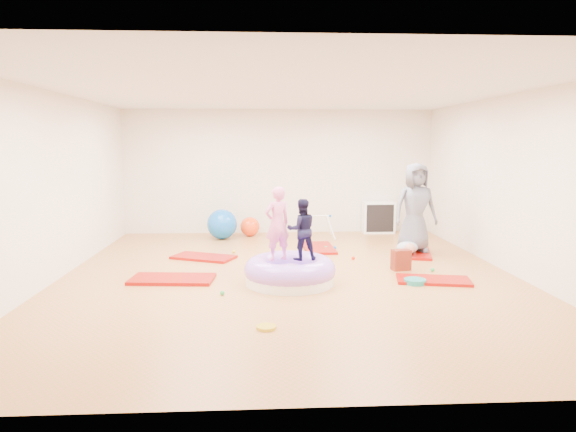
{
  "coord_description": "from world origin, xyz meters",
  "views": [
    {
      "loc": [
        -0.45,
        -7.72,
        2.03
      ],
      "look_at": [
        0.0,
        0.3,
        0.9
      ],
      "focal_mm": 32.0,
      "sensor_mm": 36.0,
      "label": 1
    }
  ],
  "objects": [
    {
      "name": "balance_disc",
      "position": [
        1.82,
        -0.54,
        0.04
      ],
      "size": [
        0.32,
        0.32,
        0.07
      ],
      "primitive_type": "cylinder",
      "color": "teal",
      "rests_on": "ground"
    },
    {
      "name": "ball_pit_balls",
      "position": [
        0.57,
        0.62,
        0.03
      ],
      "size": [
        3.34,
        3.04,
        0.06
      ],
      "color": "blue",
      "rests_on": "ground"
    },
    {
      "name": "backpack",
      "position": [
        1.83,
        0.29,
        0.17
      ],
      "size": [
        0.32,
        0.23,
        0.34
      ],
      "primitive_type": "cube",
      "rotation": [
        0.0,
        0.0,
        0.2
      ],
      "color": "#B92E14",
      "rests_on": "ground"
    },
    {
      "name": "gym_mat_right",
      "position": [
        2.13,
        -0.43,
        0.02
      ],
      "size": [
        1.15,
        0.73,
        0.04
      ],
      "primitive_type": "cube",
      "rotation": [
        0.0,
        0.0,
        -0.2
      ],
      "color": "#A10B0B",
      "rests_on": "ground"
    },
    {
      "name": "exercise_ball_orange",
      "position": [
        -0.67,
        3.54,
        0.21
      ],
      "size": [
        0.43,
        0.43,
        0.43
      ],
      "primitive_type": "sphere",
      "color": "#FF4212",
      "rests_on": "ground"
    },
    {
      "name": "exercise_ball_blue",
      "position": [
        -1.26,
        3.22,
        0.32
      ],
      "size": [
        0.64,
        0.64,
        0.64
      ],
      "primitive_type": "sphere",
      "color": "blue",
      "rests_on": "ground"
    },
    {
      "name": "infant_play_gym",
      "position": [
        0.83,
        3.19,
        0.34
      ],
      "size": [
        0.66,
        0.62,
        0.5
      ],
      "rotation": [
        0.0,
        0.0,
        -0.15
      ],
      "color": "white",
      "rests_on": "ground"
    },
    {
      "name": "child_navy",
      "position": [
        0.16,
        -0.34,
        0.84
      ],
      "size": [
        0.49,
        0.41,
        0.9
      ],
      "primitive_type": "imported",
      "rotation": [
        0.0,
        0.0,
        3.3
      ],
      "color": "black",
      "rests_on": "inflatable_cushion"
    },
    {
      "name": "gym_mat_center_back",
      "position": [
        0.7,
        2.04,
        0.02
      ],
      "size": [
        0.59,
        1.14,
        0.05
      ],
      "primitive_type": "cube",
      "rotation": [
        0.0,
        0.0,
        1.6
      ],
      "color": "#A10B0B",
      "rests_on": "ground"
    },
    {
      "name": "inflatable_cushion",
      "position": [
        -0.01,
        -0.41,
        0.16
      ],
      "size": [
        1.34,
        1.34,
        0.42
      ],
      "rotation": [
        0.0,
        0.0,
        -0.11
      ],
      "color": "white",
      "rests_on": "ground"
    },
    {
      "name": "gym_mat_mid_left",
      "position": [
        -1.46,
        1.33,
        0.02
      ],
      "size": [
        1.22,
        0.94,
        0.05
      ],
      "primitive_type": "cube",
      "rotation": [
        0.0,
        0.0,
        -0.41
      ],
      "color": "#A10B0B",
      "rests_on": "ground"
    },
    {
      "name": "adult_caregiver",
      "position": [
        2.42,
        1.52,
        0.87
      ],
      "size": [
        0.85,
        0.61,
        1.64
      ],
      "primitive_type": "imported",
      "rotation": [
        0.0,
        0.0,
        0.11
      ],
      "color": "slate",
      "rests_on": "gym_mat_rear_right"
    },
    {
      "name": "child_pink",
      "position": [
        -0.19,
        -0.35,
        0.93
      ],
      "size": [
        0.47,
        0.41,
        1.08
      ],
      "primitive_type": "imported",
      "rotation": [
        0.0,
        0.0,
        3.6
      ],
      "color": "pink",
      "rests_on": "inflatable_cushion"
    },
    {
      "name": "yellow_toy",
      "position": [
        -0.38,
        -2.26,
        0.02
      ],
      "size": [
        0.22,
        0.22,
        0.03
      ],
      "primitive_type": "cylinder",
      "color": "gold",
      "rests_on": "ground"
    },
    {
      "name": "cube_shelf",
      "position": [
        2.27,
        3.79,
        0.36
      ],
      "size": [
        0.72,
        0.36,
        0.72
      ],
      "color": "white",
      "rests_on": "ground"
    },
    {
      "name": "room",
      "position": [
        0.0,
        0.0,
        1.4
      ],
      "size": [
        7.01,
        8.01,
        2.81
      ],
      "color": "olive",
      "rests_on": "ground"
    },
    {
      "name": "gym_mat_rear_right",
      "position": [
        2.43,
        1.5,
        0.02
      ],
      "size": [
        0.85,
        1.25,
        0.05
      ],
      "primitive_type": "cube",
      "rotation": [
        0.0,
        0.0,
        1.31
      ],
      "color": "#A10B0B",
      "rests_on": "ground"
    },
    {
      "name": "infant",
      "position": [
        2.23,
        1.27,
        0.17
      ],
      "size": [
        0.39,
        0.4,
        0.23
      ],
      "color": "#A5B3C6",
      "rests_on": "gym_mat_rear_right"
    },
    {
      "name": "gym_mat_front_left",
      "position": [
        -1.76,
        -0.17,
        0.03
      ],
      "size": [
        1.28,
        0.72,
        0.05
      ],
      "primitive_type": "cube",
      "rotation": [
        0.0,
        0.0,
        -0.09
      ],
      "color": "#A10B0B",
      "rests_on": "ground"
    }
  ]
}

